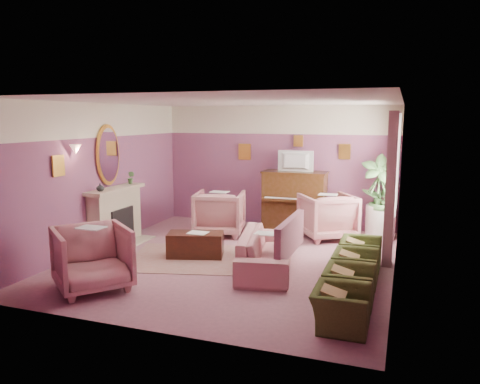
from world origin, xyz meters
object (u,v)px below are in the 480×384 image
(television, at_px, (295,160))
(sofa, at_px, (267,244))
(olive_chair_a, at_px, (341,301))
(olive_chair_d, at_px, (360,248))
(side_table, at_px, (378,221))
(coffee_table, at_px, (196,245))
(floral_armchair_left, at_px, (220,211))
(olive_chair_b, at_px, (349,280))
(piano, at_px, (295,201))
(floral_armchair_right, at_px, (328,214))
(olive_chair_c, at_px, (355,262))
(floral_armchair_front, at_px, (92,255))

(television, xyz_separation_m, sofa, (0.21, -2.91, -1.17))
(sofa, bearing_deg, olive_chair_a, -51.26)
(olive_chair_d, height_order, side_table, side_table)
(coffee_table, bearing_deg, floral_armchair_left, 97.13)
(television, height_order, side_table, television)
(television, bearing_deg, olive_chair_b, -66.77)
(piano, bearing_deg, floral_armchair_right, -35.17)
(olive_chair_d, bearing_deg, television, 126.31)
(olive_chair_b, bearing_deg, floral_armchair_left, 136.49)
(olive_chair_c, bearing_deg, olive_chair_a, -90.00)
(olive_chair_a, distance_m, olive_chair_c, 1.64)
(television, bearing_deg, floral_armchair_front, -112.48)
(floral_armchair_right, distance_m, olive_chair_d, 1.96)
(floral_armchair_right, bearing_deg, coffee_table, -133.86)
(floral_armchair_front, relative_size, olive_chair_d, 1.38)
(floral_armchair_front, height_order, side_table, floral_armchair_front)
(olive_chair_c, bearing_deg, floral_armchair_front, -156.60)
(sofa, xyz_separation_m, floral_armchair_front, (-2.15, -1.78, 0.10))
(sofa, distance_m, olive_chair_c, 1.50)
(floral_armchair_left, distance_m, olive_chair_d, 3.39)
(coffee_table, relative_size, floral_armchair_left, 0.95)
(olive_chair_a, distance_m, side_table, 4.64)
(television, height_order, olive_chair_b, television)
(sofa, xyz_separation_m, floral_armchair_right, (0.64, 2.37, 0.10))
(television, distance_m, olive_chair_d, 3.13)
(piano, distance_m, olive_chair_a, 5.11)
(floral_armchair_left, relative_size, side_table, 1.51)
(sofa, relative_size, floral_armchair_right, 2.02)
(coffee_table, relative_size, floral_armchair_right, 0.95)
(side_table, bearing_deg, olive_chair_a, -91.96)
(olive_chair_a, bearing_deg, olive_chair_c, 90.00)
(coffee_table, xyz_separation_m, olive_chair_b, (2.90, -1.25, 0.11))
(floral_armchair_front, distance_m, olive_chair_d, 4.36)
(piano, height_order, coffee_table, piano)
(coffee_table, xyz_separation_m, floral_armchair_left, (-0.21, 1.70, 0.30))
(floral_armchair_left, xyz_separation_m, olive_chair_d, (3.11, -1.32, -0.20))
(floral_armchair_right, relative_size, floral_armchair_front, 1.00)
(olive_chair_a, bearing_deg, olive_chair_d, 90.00)
(coffee_table, distance_m, floral_armchair_right, 2.98)
(olive_chair_b, relative_size, olive_chair_d, 1.00)
(coffee_table, xyz_separation_m, olive_chair_d, (2.90, 0.39, 0.11))
(sofa, height_order, floral_armchair_front, floral_armchair_front)
(coffee_table, distance_m, olive_chair_a, 3.57)
(sofa, distance_m, olive_chair_b, 1.81)
(floral_armchair_front, xyz_separation_m, olive_chair_d, (3.63, 2.39, -0.20))
(olive_chair_a, distance_m, olive_chair_b, 0.82)
(television, bearing_deg, floral_armchair_right, -32.85)
(television, bearing_deg, olive_chair_a, -70.44)
(piano, bearing_deg, floral_armchair_left, -143.92)
(olive_chair_a, bearing_deg, floral_armchair_front, 178.93)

